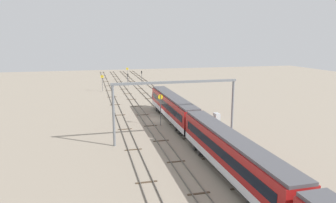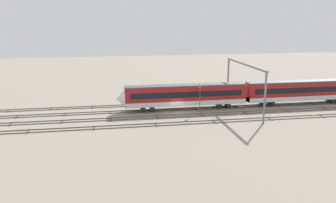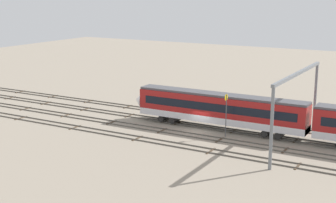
% 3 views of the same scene
% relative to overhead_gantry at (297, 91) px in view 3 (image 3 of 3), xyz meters
% --- Properties ---
extents(ground_plane, '(202.25, 202.25, 0.00)m').
position_rel_overhead_gantry_xyz_m(ground_plane, '(13.18, -0.14, -6.91)').
color(ground_plane, gray).
extents(track_near_foreground, '(186.25, 2.40, 0.16)m').
position_rel_overhead_gantry_xyz_m(track_near_foreground, '(13.18, -7.12, -6.84)').
color(track_near_foreground, '#59544C').
rests_on(track_near_foreground, ground).
extents(track_with_train, '(186.25, 2.40, 0.16)m').
position_rel_overhead_gantry_xyz_m(track_with_train, '(13.18, -2.47, -6.84)').
color(track_with_train, '#59544C').
rests_on(track_with_train, ground).
extents(track_middle, '(186.25, 2.40, 0.16)m').
position_rel_overhead_gantry_xyz_m(track_middle, '(13.18, 2.18, -6.84)').
color(track_middle, '#59544C').
rests_on(track_middle, ground).
extents(track_second_far, '(186.25, 2.40, 0.16)m').
position_rel_overhead_gantry_xyz_m(track_second_far, '(13.18, 6.84, -6.84)').
color(track_second_far, '#59544C').
rests_on(track_second_far, ground).
extents(overhead_gantry, '(0.40, 19.08, 9.22)m').
position_rel_overhead_gantry_xyz_m(overhead_gantry, '(0.00, 0.00, 0.00)').
color(overhead_gantry, slate).
rests_on(overhead_gantry, ground).
extents(speed_sign_far_trackside, '(0.14, 0.88, 5.64)m').
position_rel_overhead_gantry_xyz_m(speed_sign_far_trackside, '(8.95, 0.33, -3.32)').
color(speed_sign_far_trackside, '#4C4C51').
rests_on(speed_sign_far_trackside, ground).
extents(relay_cabinet, '(1.55, 0.88, 1.69)m').
position_rel_overhead_gantry_xyz_m(relay_cabinet, '(8.62, -10.36, -6.07)').
color(relay_cabinet, '#B2B7BC').
rests_on(relay_cabinet, ground).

